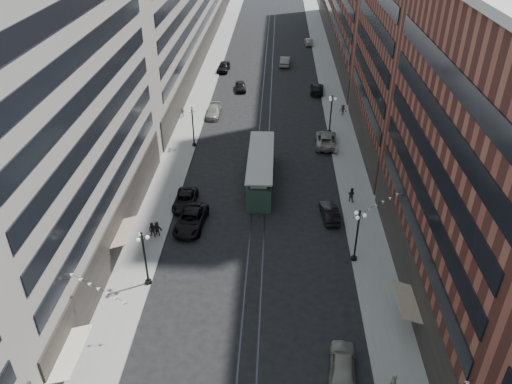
% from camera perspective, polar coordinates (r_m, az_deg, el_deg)
% --- Properties ---
extents(ground, '(220.00, 220.00, 0.00)m').
position_cam_1_polar(ground, '(71.22, 0.93, 6.86)').
color(ground, black).
rests_on(ground, ground).
extents(sidewalk_west, '(4.00, 180.00, 0.15)m').
position_cam_1_polar(sidewalk_west, '(81.34, -6.74, 9.97)').
color(sidewalk_west, gray).
rests_on(sidewalk_west, ground).
extents(sidewalk_east, '(4.00, 180.00, 0.15)m').
position_cam_1_polar(sidewalk_east, '(80.89, 9.07, 9.67)').
color(sidewalk_east, gray).
rests_on(sidewalk_east, ground).
extents(rail_west, '(0.12, 180.00, 0.02)m').
position_cam_1_polar(rail_west, '(80.41, 0.64, 9.88)').
color(rail_west, '#2D2D33').
rests_on(rail_west, ground).
extents(rail_east, '(0.12, 180.00, 0.02)m').
position_cam_1_polar(rail_east, '(80.38, 1.65, 9.86)').
color(rail_east, '#2D2D33').
rests_on(rail_east, ground).
extents(building_west_mid, '(8.00, 36.00, 28.00)m').
position_cam_1_polar(building_west_mid, '(44.89, -22.52, 8.45)').
color(building_west_mid, gray).
rests_on(building_west_mid, ground).
extents(building_east_mid, '(8.00, 30.00, 24.00)m').
position_cam_1_polar(building_east_mid, '(40.25, 24.60, 2.12)').
color(building_east_mid, brown).
rests_on(building_east_mid, ground).
extents(lamppost_sw_far, '(1.03, 1.14, 5.52)m').
position_cam_1_polar(lamppost_sw_far, '(43.61, -12.59, -7.22)').
color(lamppost_sw_far, black).
rests_on(lamppost_sw_far, sidewalk_west).
extents(lamppost_sw_mid, '(1.03, 1.14, 5.52)m').
position_cam_1_polar(lamppost_sw_mid, '(66.26, -7.22, 7.56)').
color(lamppost_sw_mid, black).
rests_on(lamppost_sw_mid, sidewalk_west).
extents(lamppost_se_far, '(1.03, 1.14, 5.52)m').
position_cam_1_polar(lamppost_se_far, '(46.02, 11.48, -4.74)').
color(lamppost_se_far, black).
rests_on(lamppost_se_far, sidewalk_east).
extents(lamppost_se_mid, '(1.03, 1.14, 5.52)m').
position_cam_1_polar(lamppost_se_mid, '(70.35, 8.56, 8.94)').
color(lamppost_se_mid, black).
rests_on(lamppost_se_mid, sidewalk_east).
extents(streetcar, '(2.89, 13.06, 3.61)m').
position_cam_1_polar(streetcar, '(57.89, 0.53, 2.48)').
color(streetcar, '#263C2F').
rests_on(streetcar, ground).
extents(car_2, '(3.28, 6.13, 1.64)m').
position_cam_1_polar(car_2, '(51.34, -7.46, -3.16)').
color(car_2, black).
rests_on(car_2, ground).
extents(car_4, '(2.36, 4.83, 1.58)m').
position_cam_1_polar(car_4, '(38.15, 9.85, -18.82)').
color(car_4, gray).
rests_on(car_4, ground).
extents(pedestrian_2, '(0.88, 0.61, 1.64)m').
position_cam_1_polar(pedestrian_2, '(50.27, -11.74, -4.27)').
color(pedestrian_2, black).
rests_on(pedestrian_2, sidewalk_west).
extents(car_7, '(2.35, 5.00, 1.38)m').
position_cam_1_polar(car_7, '(54.79, -8.09, -0.92)').
color(car_7, black).
rests_on(car_7, ground).
extents(car_8, '(2.09, 5.07, 1.47)m').
position_cam_1_polar(car_8, '(76.50, -4.86, 9.17)').
color(car_8, gray).
rests_on(car_8, ground).
extents(car_9, '(2.37, 5.07, 1.68)m').
position_cam_1_polar(car_9, '(96.35, -3.73, 14.10)').
color(car_9, black).
rests_on(car_9, ground).
extents(car_10, '(2.01, 4.56, 1.46)m').
position_cam_1_polar(car_10, '(52.76, 8.40, -2.30)').
color(car_10, black).
rests_on(car_10, ground).
extents(car_11, '(3.06, 6.08, 1.65)m').
position_cam_1_polar(car_11, '(67.79, 8.00, 5.97)').
color(car_11, gray).
rests_on(car_11, ground).
extents(car_12, '(2.56, 5.50, 1.56)m').
position_cam_1_polar(car_12, '(85.98, 6.98, 11.68)').
color(car_12, black).
rests_on(car_12, ground).
extents(car_13, '(2.20, 4.39, 1.43)m').
position_cam_1_polar(car_13, '(86.51, -1.78, 11.98)').
color(car_13, black).
rests_on(car_13, ground).
extents(car_14, '(2.22, 5.34, 1.72)m').
position_cam_1_polar(car_14, '(99.60, 3.35, 14.71)').
color(car_14, slate).
rests_on(car_14, ground).
extents(pedestrian_5, '(1.44, 0.82, 1.49)m').
position_cam_1_polar(pedestrian_5, '(50.49, -11.26, -4.13)').
color(pedestrian_5, black).
rests_on(pedestrian_5, sidewalk_west).
extents(pedestrian_6, '(1.01, 0.72, 1.57)m').
position_cam_1_polar(pedestrian_6, '(76.40, -8.39, 9.08)').
color(pedestrian_6, '#AAA18D').
rests_on(pedestrian_6, sidewalk_west).
extents(pedestrian_7, '(0.92, 0.77, 1.66)m').
position_cam_1_polar(pedestrian_7, '(55.64, 10.83, -0.29)').
color(pedestrian_7, black).
rests_on(pedestrian_7, sidewalk_east).
extents(pedestrian_8, '(0.55, 0.36, 1.50)m').
position_cam_1_polar(pedestrian_8, '(65.04, 9.18, 4.77)').
color(pedestrian_8, '#9F9384').
rests_on(pedestrian_8, sidewalk_east).
extents(pedestrian_9, '(1.13, 0.68, 1.63)m').
position_cam_1_polar(pedestrian_9, '(77.27, 9.89, 9.23)').
color(pedestrian_9, black).
rests_on(pedestrian_9, sidewalk_east).
extents(car_extra_0, '(1.81, 4.51, 1.46)m').
position_cam_1_polar(car_extra_0, '(114.02, 6.06, 16.73)').
color(car_extra_0, gray).
rests_on(car_extra_0, ground).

